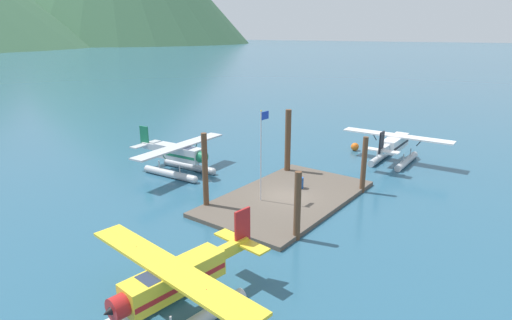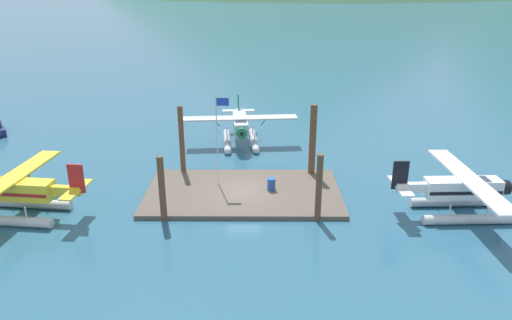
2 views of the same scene
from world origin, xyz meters
name	(u,v)px [view 2 (image 2 of 2)]	position (x,y,z in m)	size (l,w,h in m)	color
ground_plane	(243,194)	(0.00, 0.00, 0.00)	(1200.00, 1200.00, 0.00)	#285670
dock_platform	(243,192)	(0.00, 0.00, 0.15)	(13.87, 7.96, 0.30)	brown
piling_near_left	(162,189)	(-4.99, -3.87, 2.18)	(0.42, 0.42, 4.35)	brown
piling_near_right	(319,188)	(4.89, -3.87, 2.25)	(0.41, 0.41, 4.50)	brown
piling_far_left	(182,141)	(-4.86, 3.77, 2.78)	(0.40, 0.40, 5.55)	brown
piling_far_right	(313,141)	(5.24, 3.38, 2.89)	(0.52, 0.52, 5.78)	brown
flagpole	(218,131)	(-1.76, 1.12, 4.42)	(0.95, 0.10, 6.70)	silver
fuel_drum	(271,184)	(2.02, 0.13, 0.74)	(0.62, 0.62, 0.88)	#1E4C99
mooring_buoy	(457,180)	(15.98, 1.69, 0.42)	(0.84, 0.84, 0.84)	orange
seaplane_white_stbd_aft	(462,193)	(14.29, -3.10, 1.58)	(7.98, 10.44, 3.84)	#B7BABF
seaplane_yellow_port_aft	(17,195)	(-14.45, -3.48, 1.58)	(7.96, 10.49, 3.84)	#B7BABF
seaplane_silver_bow_centre	(240,128)	(-0.59, 11.07, 1.58)	(10.48, 7.97, 3.84)	#B7BABF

